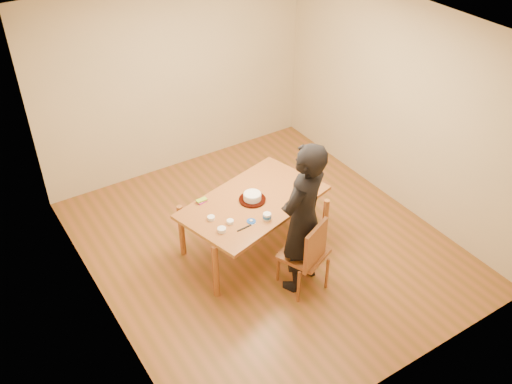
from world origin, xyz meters
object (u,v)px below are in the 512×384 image
cake (252,197)px  person (303,219)px  cake_plate (252,200)px  dining_chair (303,254)px  dining_table (254,202)px

cake → person: bearing=-77.5°
cake_plate → person: bearing=-77.5°
dining_chair → cake: (-0.16, 0.78, 0.36)m
dining_table → dining_chair: (0.15, -0.78, -0.28)m
dining_chair → cake_plate: size_ratio=1.48×
cake → cake_plate: bearing=180.0°
cake_plate → cake: bearing=0.0°
cake_plate → cake: (0.00, 0.00, 0.04)m
dining_table → cake_plate: (-0.01, 0.01, 0.03)m
dining_chair → cake_plate: 0.86m
dining_table → cake_plate: cake_plate is taller
dining_table → dining_chair: 0.84m
cake → person: 0.76m
dining_table → cake: size_ratio=8.12×
cake → person: person is taller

